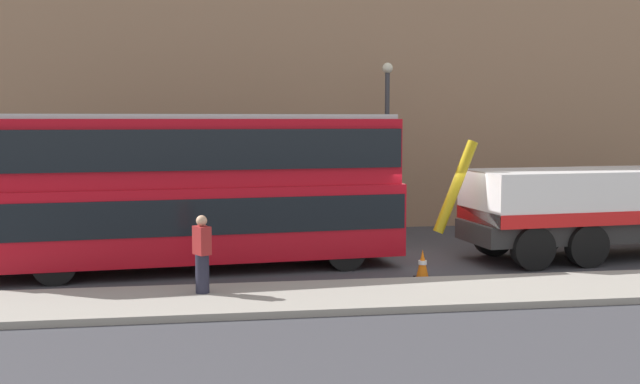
% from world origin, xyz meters
% --- Properties ---
extents(ground_plane, '(120.00, 120.00, 0.00)m').
position_xyz_m(ground_plane, '(0.00, 0.00, 0.00)').
color(ground_plane, '#38383D').
extents(near_kerb, '(60.00, 2.80, 0.15)m').
position_xyz_m(near_kerb, '(0.00, -4.20, 0.07)').
color(near_kerb, gray).
rests_on(near_kerb, ground_plane).
extents(building_facade, '(60.00, 1.50, 16.00)m').
position_xyz_m(building_facade, '(0.00, 7.25, 8.07)').
color(building_facade, '#9E7A5B').
rests_on(building_facade, ground_plane).
extents(recovery_tow_truck, '(10.23, 3.49, 3.67)m').
position_xyz_m(recovery_tow_truck, '(5.97, -0.27, 1.76)').
color(recovery_tow_truck, '#2D2D2D').
rests_on(recovery_tow_truck, ground_plane).
extents(double_decker_bus, '(11.19, 3.59, 4.06)m').
position_xyz_m(double_decker_bus, '(-6.49, -0.31, 2.23)').
color(double_decker_bus, '#B70C19').
rests_on(double_decker_bus, ground_plane).
extents(pedestrian_onlooker, '(0.42, 0.48, 1.71)m').
position_xyz_m(pedestrian_onlooker, '(-6.21, -3.73, 0.99)').
color(pedestrian_onlooker, '#232333').
rests_on(pedestrian_onlooker, near_kerb).
extents(traffic_cone_near_bus, '(0.36, 0.36, 0.72)m').
position_xyz_m(traffic_cone_near_bus, '(-0.81, -2.27, 0.34)').
color(traffic_cone_near_bus, orange).
rests_on(traffic_cone_near_bus, ground_plane).
extents(street_lamp, '(0.36, 0.36, 5.83)m').
position_xyz_m(street_lamp, '(0.07, 5.06, 3.47)').
color(street_lamp, '#38383D').
rests_on(street_lamp, ground_plane).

